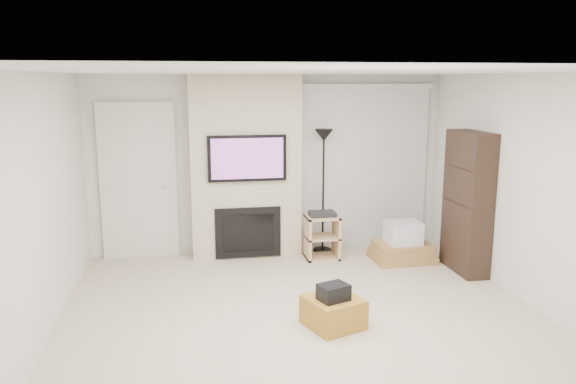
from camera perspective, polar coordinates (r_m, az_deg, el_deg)
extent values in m
cube|color=beige|center=(5.73, 2.20, -13.74)|extent=(5.00, 5.50, 0.00)
cube|color=white|center=(5.19, 2.42, 12.14)|extent=(5.00, 5.50, 0.00)
cube|color=silver|center=(7.98, -1.99, 2.86)|extent=(5.00, 0.00, 2.50)
cube|color=silver|center=(2.83, 14.83, -13.64)|extent=(5.00, 0.00, 2.50)
cube|color=silver|center=(5.37, -24.73, -2.37)|extent=(0.00, 5.50, 2.50)
cube|color=silver|center=(6.34, 24.94, -0.42)|extent=(0.00, 5.50, 2.50)
cube|color=silver|center=(6.06, 4.50, 11.97)|extent=(0.35, 0.18, 0.01)
cube|color=#A97826|center=(5.74, 4.63, -12.07)|extent=(0.64, 0.64, 0.30)
cube|color=black|center=(5.61, 4.65, -10.11)|extent=(0.34, 0.30, 0.16)
cube|color=beige|center=(7.74, -4.34, 2.57)|extent=(1.50, 0.40, 2.50)
cube|color=black|center=(7.49, -4.17, 3.44)|extent=(1.05, 0.06, 0.62)
cube|color=#8D438C|center=(7.46, -4.14, 3.41)|extent=(0.96, 0.00, 0.54)
cube|color=black|center=(7.72, -4.08, -4.13)|extent=(0.90, 0.04, 0.70)
cube|color=black|center=(7.70, -4.06, -4.17)|extent=(0.70, 0.02, 0.50)
cube|color=silver|center=(7.92, -14.94, 1.09)|extent=(1.02, 0.08, 2.14)
cube|color=beige|center=(7.94, -14.91, 0.79)|extent=(0.90, 0.05, 2.05)
cylinder|color=silver|center=(7.87, -12.47, 0.63)|extent=(0.07, 0.06, 0.07)
cube|color=silver|center=(8.16, 7.97, 10.56)|extent=(1.98, 0.10, 0.08)
cube|color=silver|center=(8.27, 7.72, 2.32)|extent=(1.90, 0.03, 2.29)
cylinder|color=black|center=(8.16, 3.52, -5.88)|extent=(0.26, 0.26, 0.03)
cylinder|color=black|center=(7.95, 3.59, -0.22)|extent=(0.03, 0.03, 1.63)
cone|color=black|center=(7.83, 3.67, 5.78)|extent=(0.26, 0.26, 0.17)
cube|color=tan|center=(7.71, 1.99, -4.67)|extent=(0.04, 0.38, 0.60)
cube|color=tan|center=(7.80, 4.94, -4.51)|extent=(0.04, 0.38, 0.60)
cube|color=tan|center=(7.84, 3.45, -6.59)|extent=(0.45, 0.38, 0.03)
cube|color=tan|center=(7.76, 3.47, -4.59)|extent=(0.45, 0.38, 0.03)
cube|color=tan|center=(7.68, 3.50, -2.55)|extent=(0.45, 0.38, 0.03)
cube|color=black|center=(7.67, 3.50, -2.22)|extent=(0.35, 0.25, 0.06)
cube|color=#AA8047|center=(7.88, 11.50, -6.50)|extent=(0.81, 0.62, 0.09)
cube|color=#AA8047|center=(7.85, 11.52, -5.92)|extent=(0.77, 0.58, 0.08)
cube|color=#AA8047|center=(7.83, 11.54, -5.36)|extent=(0.74, 0.54, 0.08)
cube|color=silver|center=(7.78, 11.60, -4.04)|extent=(0.45, 0.40, 0.30)
cube|color=black|center=(7.45, 17.77, -1.02)|extent=(0.30, 0.80, 1.80)
cube|color=black|center=(7.55, 17.43, -4.37)|extent=(0.26, 0.72, 0.02)
cube|color=black|center=(7.44, 17.64, -1.03)|extent=(0.26, 0.72, 0.02)
cube|color=black|center=(7.37, 17.85, 2.39)|extent=(0.26, 0.72, 0.02)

